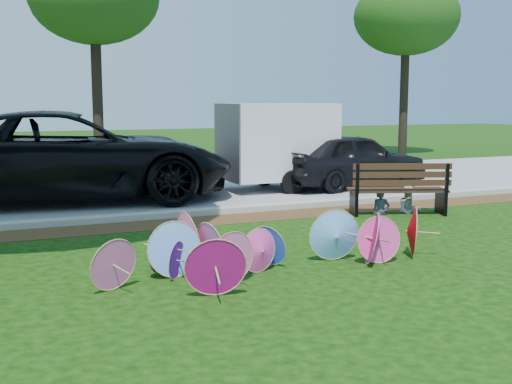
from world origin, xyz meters
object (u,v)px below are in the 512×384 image
(black_van, at_px, (68,156))
(person_right, at_px, (410,186))
(park_bench, at_px, (397,188))
(parasol_pile, at_px, (262,246))
(person_left, at_px, (381,190))
(dark_pickup, at_px, (351,160))
(cargo_trailer, at_px, (278,141))

(black_van, distance_m, person_right, 7.68)
(park_bench, relative_size, person_right, 1.87)
(park_bench, bearing_deg, person_right, 28.80)
(park_bench, bearing_deg, black_van, 164.24)
(black_van, bearing_deg, person_right, -118.05)
(parasol_pile, height_order, black_van, black_van)
(parasol_pile, relative_size, black_van, 0.67)
(park_bench, distance_m, person_left, 0.35)
(parasol_pile, bearing_deg, dark_pickup, 50.52)
(black_van, relative_size, park_bench, 3.69)
(cargo_trailer, bearing_deg, park_bench, -80.69)
(cargo_trailer, xyz_separation_m, park_bench, (0.69, -4.29, -0.74))
(black_van, xyz_separation_m, park_bench, (5.96, -4.40, -0.51))
(parasol_pile, bearing_deg, park_bench, 34.61)
(parasol_pile, relative_size, dark_pickup, 1.17)
(dark_pickup, xyz_separation_m, person_right, (-0.97, -3.85, -0.19))
(park_bench, xyz_separation_m, person_right, (0.35, 0.05, 0.01))
(parasol_pile, distance_m, dark_pickup, 8.99)
(dark_pickup, relative_size, person_left, 4.31)
(cargo_trailer, height_order, park_bench, cargo_trailer)
(parasol_pile, bearing_deg, person_left, 37.32)
(park_bench, distance_m, person_right, 0.35)
(person_right, bearing_deg, black_van, 157.65)
(parasol_pile, relative_size, person_left, 5.04)
(dark_pickup, relative_size, cargo_trailer, 1.56)
(dark_pickup, distance_m, person_left, 4.20)
(dark_pickup, distance_m, person_right, 3.98)
(parasol_pile, height_order, person_right, person_right)
(parasol_pile, xyz_separation_m, park_bench, (4.39, 3.03, 0.17))
(dark_pickup, xyz_separation_m, park_bench, (-1.32, -3.90, -0.21))
(dark_pickup, bearing_deg, person_right, 158.15)
(person_right, bearing_deg, parasol_pile, -134.75)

